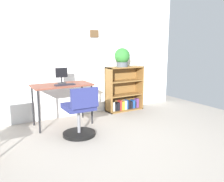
% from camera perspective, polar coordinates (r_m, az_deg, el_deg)
% --- Properties ---
extents(ground_plane, '(6.24, 6.24, 0.00)m').
position_cam_1_polar(ground_plane, '(3.16, 3.77, -15.79)').
color(ground_plane, '#A1998E').
extents(wall_back, '(5.20, 0.12, 2.49)m').
position_cam_1_polar(wall_back, '(4.75, -10.85, 8.68)').
color(wall_back, silver).
rests_on(wall_back, ground_plane).
extents(desk, '(1.03, 0.52, 0.74)m').
position_cam_1_polar(desk, '(4.27, -11.98, 0.74)').
color(desk, brown).
rests_on(desk, ground_plane).
extents(monitor, '(0.22, 0.16, 0.28)m').
position_cam_1_polar(monitor, '(4.33, -12.10, 3.68)').
color(monitor, '#262628').
rests_on(monitor, desk).
extents(keyboard, '(0.35, 0.13, 0.02)m').
position_cam_1_polar(keyboard, '(4.14, -11.32, 1.52)').
color(keyboard, black).
rests_on(keyboard, desk).
extents(office_chair, '(0.52, 0.55, 0.81)m').
position_cam_1_polar(office_chair, '(3.72, -7.74, -5.76)').
color(office_chair, black).
rests_on(office_chair, ground_plane).
extents(bookshelf_low, '(0.82, 0.30, 0.97)m').
position_cam_1_polar(bookshelf_low, '(5.21, 2.75, -0.12)').
color(bookshelf_low, brown).
rests_on(bookshelf_low, ground_plane).
extents(potted_plant_on_shelf, '(0.32, 0.32, 0.39)m').
position_cam_1_polar(potted_plant_on_shelf, '(5.03, 2.48, 8.18)').
color(potted_plant_on_shelf, '#474C51').
rests_on(potted_plant_on_shelf, bookshelf_low).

